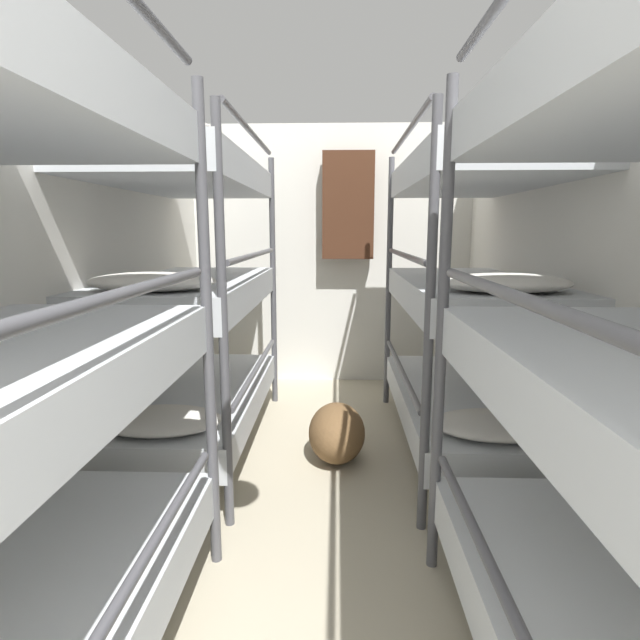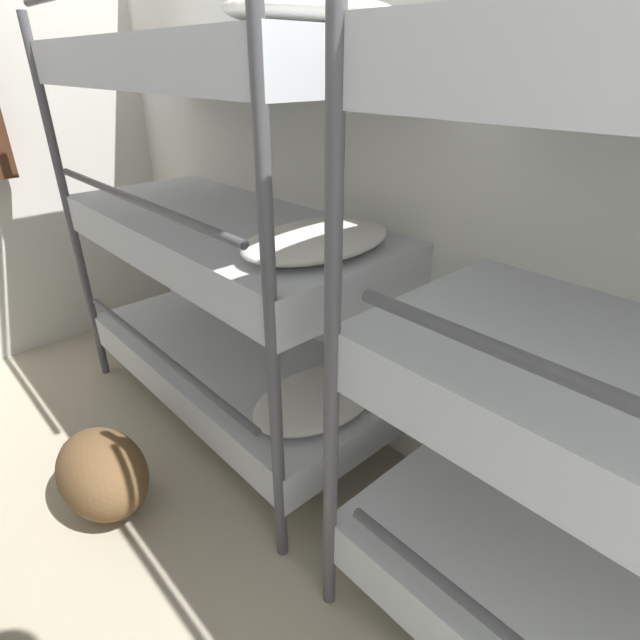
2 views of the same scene
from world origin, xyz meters
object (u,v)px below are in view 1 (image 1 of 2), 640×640
hanging_coat (348,206)px  bunk_stack_right_far (469,293)px  bunk_stack_left_far (191,291)px  duffel_bag (337,432)px

hanging_coat → bunk_stack_right_far: bearing=-63.8°
bunk_stack_left_far → bunk_stack_right_far: (1.67, 0.00, 0.00)m
bunk_stack_left_far → duffel_bag: bunk_stack_left_far is taller
bunk_stack_left_far → duffel_bag: bearing=-7.3°
bunk_stack_left_far → bunk_stack_right_far: 1.67m
bunk_stack_right_far → hanging_coat: hanging_coat is taller
bunk_stack_right_far → duffel_bag: bearing=-171.7°
bunk_stack_left_far → bunk_stack_right_far: same height
bunk_stack_right_far → duffel_bag: (-0.78, -0.11, -0.84)m
bunk_stack_left_far → hanging_coat: bearing=55.4°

